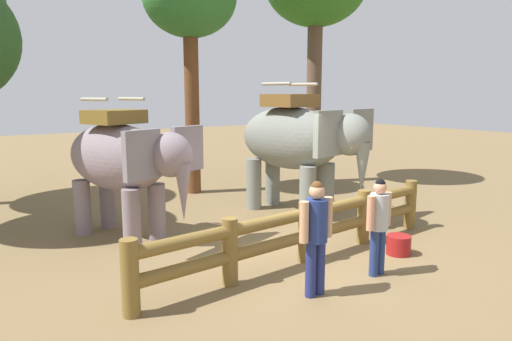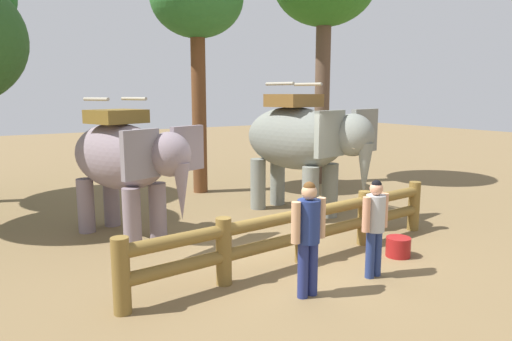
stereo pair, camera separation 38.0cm
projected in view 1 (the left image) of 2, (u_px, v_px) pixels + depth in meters
The scene contains 8 objects.
ground_plane at pixel (299, 259), 8.25m from camera, with size 60.00×60.00×0.00m, color brown.
log_fence at pixel (305, 228), 8.03m from camera, with size 6.64×0.78×1.05m.
elephant_near_left at pixel (123, 161), 9.12m from camera, with size 2.37×3.36×2.82m.
elephant_center at pixel (297, 141), 11.03m from camera, with size 2.24×3.75×3.15m.
tourist_woman_in_black at pixel (379, 220), 7.38m from camera, with size 0.56×0.33×1.58m.
tourist_man_in_blue at pixel (316, 230), 6.61m from camera, with size 0.60×0.34×1.69m.
tree_back_center at pixel (190, 3), 12.87m from camera, with size 2.61×2.61×6.64m.
feed_bucket at pixel (399, 245), 8.45m from camera, with size 0.44×0.44×0.35m.
Camera 1 is at (-5.08, -6.07, 2.90)m, focal length 32.62 mm.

